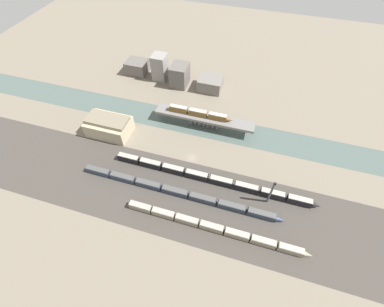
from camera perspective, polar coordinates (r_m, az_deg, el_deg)
name	(u,v)px	position (r m, az deg, el deg)	size (l,w,h in m)	color
ground_plane	(192,158)	(137.06, -0.10, -1.01)	(400.00, 400.00, 0.00)	#756B5B
railbed_yard	(177,196)	(124.40, -3.34, -9.37)	(280.00, 42.00, 0.01)	#423D38
river_water	(204,126)	(153.55, 2.68, 6.20)	(320.00, 18.65, 0.01)	#4C5B56
bridge	(204,119)	(149.62, 2.76, 7.75)	(57.82, 8.18, 7.28)	slate
train_on_bridge	(200,113)	(147.80, 1.77, 8.93)	(37.27, 2.76, 3.71)	brown
train_yard_near	(214,228)	(115.55, 4.96, -16.12)	(80.90, 2.81, 3.66)	gray
train_yard_mid	(178,192)	(123.39, -3.09, -8.60)	(99.28, 2.92, 3.45)	#2D384C
train_yard_far	(211,179)	(127.16, 4.30, -5.64)	(101.83, 2.90, 4.16)	black
warehouse_building	(109,126)	(153.58, -17.98, 5.88)	(23.93, 15.63, 10.59)	tan
signal_tower	(271,193)	(121.10, 17.09, -8.36)	(1.00, 0.95, 16.03)	#4C4C51
city_block_far_left	(137,67)	(197.79, -12.10, 18.29)	(14.21, 12.55, 9.12)	#605B56
city_block_left	(160,67)	(187.05, -7.14, 18.52)	(9.36, 10.22, 17.59)	gray
city_block_center	(180,75)	(180.86, -2.76, 17.01)	(10.94, 13.43, 14.41)	#605B56
city_block_right	(210,84)	(178.51, 4.11, 15.24)	(15.46, 13.93, 8.38)	slate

